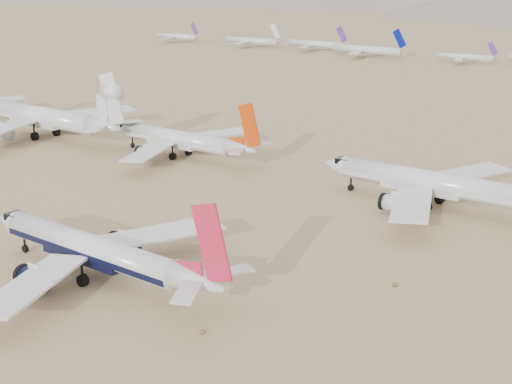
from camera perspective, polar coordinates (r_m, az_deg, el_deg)
ground at (r=112.93m, az=-14.26°, el=-7.64°), size 7000.00×7000.00×0.00m
main_airliner at (r=113.68m, az=-12.42°, el=-4.71°), size 49.52×48.37×17.48m
row2_gold_tail at (r=149.80m, az=14.35°, el=0.61°), size 51.27×50.14×18.25m
row2_orange_tail at (r=186.58m, az=-5.95°, el=4.16°), size 47.59×46.56×16.98m
row2_white_trijet at (r=215.94m, az=-16.33°, el=5.75°), size 61.61×60.22×21.83m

